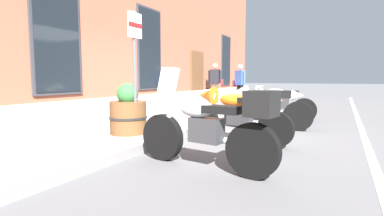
% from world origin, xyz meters
% --- Properties ---
extents(ground_plane, '(140.00, 140.00, 0.00)m').
position_xyz_m(ground_plane, '(0.00, 0.00, 0.00)').
color(ground_plane, '#4C4C4F').
extents(sidewalk, '(29.49, 2.68, 0.16)m').
position_xyz_m(sidewalk, '(0.00, 1.34, 0.08)').
color(sidewalk, slate).
rests_on(sidewalk, ground_plane).
extents(lane_stripe, '(29.49, 0.12, 0.01)m').
position_xyz_m(lane_stripe, '(0.00, -3.20, 0.00)').
color(lane_stripe, silver).
rests_on(lane_stripe, ground_plane).
extents(motorcycle_silver_touring, '(0.70, 2.07, 1.34)m').
position_xyz_m(motorcycle_silver_touring, '(-2.55, -1.26, 0.56)').
color(motorcycle_silver_touring, black).
rests_on(motorcycle_silver_touring, ground_plane).
extents(motorcycle_orange_sport, '(0.62, 2.07, 1.04)m').
position_xyz_m(motorcycle_orange_sport, '(-0.81, -0.98, 0.57)').
color(motorcycle_orange_sport, black).
rests_on(motorcycle_orange_sport, ground_plane).
extents(motorcycle_white_sport, '(0.62, 2.08, 1.03)m').
position_xyz_m(motorcycle_white_sport, '(0.94, -1.12, 0.56)').
color(motorcycle_white_sport, black).
rests_on(motorcycle_white_sport, ground_plane).
extents(motorcycle_grey_naked, '(0.62, 2.01, 0.99)m').
position_xyz_m(motorcycle_grey_naked, '(2.40, -1.17, 0.49)').
color(motorcycle_grey_naked, black).
rests_on(motorcycle_grey_naked, ground_plane).
extents(pedestrian_blue_top, '(0.42, 0.60, 1.58)m').
position_xyz_m(pedestrian_blue_top, '(4.92, 0.77, 1.04)').
color(pedestrian_blue_top, black).
rests_on(pedestrian_blue_top, sidewalk).
extents(pedestrian_dark_jacket, '(0.24, 0.66, 1.68)m').
position_xyz_m(pedestrian_dark_jacket, '(5.69, 2.12, 1.10)').
color(pedestrian_dark_jacket, '#38332D').
rests_on(pedestrian_dark_jacket, sidewalk).
extents(parking_sign, '(0.36, 0.07, 2.22)m').
position_xyz_m(parking_sign, '(-1.72, 0.58, 1.60)').
color(parking_sign, '#4C4C51').
rests_on(parking_sign, sidewalk).
extents(barrel_planter, '(0.70, 0.70, 0.95)m').
position_xyz_m(barrel_planter, '(-1.67, 0.79, 0.54)').
color(barrel_planter, brown).
rests_on(barrel_planter, sidewalk).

